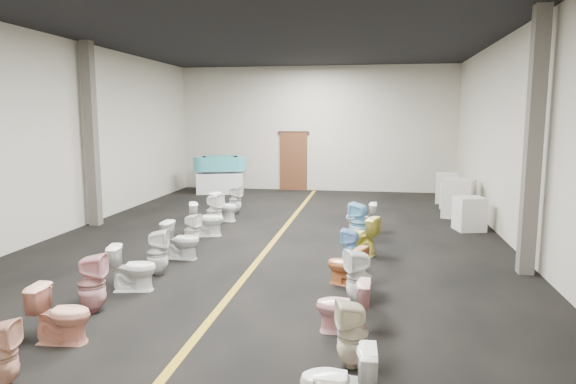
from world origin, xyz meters
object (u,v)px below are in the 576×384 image
toilet_left_5 (157,253)px  toilet_right_5 (346,265)px  toilet_left_3 (92,283)px  toilet_right_6 (351,249)px  toilet_left_10 (225,207)px  appliance_crate_a (469,214)px  toilet_right_3 (343,306)px  toilet_left_4 (133,268)px  display_table (220,183)px  toilet_left_1 (1,355)px  appliance_crate_b (459,198)px  toilet_right_8 (359,223)px  toilet_left_6 (181,240)px  toilet_left_11 (235,200)px  toilet_left_9 (214,211)px  appliance_crate_d (447,188)px  toilet_right_1 (338,383)px  toilet_right_9 (361,218)px  appliance_crate_c (453,198)px  toilet_right_4 (359,277)px  toilet_left_7 (192,230)px  toilet_right_2 (352,335)px  toilet_right_7 (359,235)px  bathtub (220,163)px  toilet_left_2 (61,314)px

toilet_left_5 → toilet_right_5: bearing=-101.3°
toilet_left_3 → toilet_right_6: (3.44, 2.69, -0.06)m
toilet_left_3 → toilet_left_10: toilet_left_3 is taller
appliance_crate_a → toilet_right_3: (-2.63, -6.40, -0.06)m
toilet_left_4 → toilet_left_3: bearing=158.9°
toilet_left_5 → display_table: bearing=-1.0°
toilet_left_1 → toilet_right_6: (3.25, 4.69, 0.01)m
appliance_crate_b → toilet_left_10: appliance_crate_b is taller
toilet_right_6 → toilet_left_3: bearing=-40.1°
appliance_crate_a → toilet_right_8: 3.03m
toilet_right_5 → display_table: bearing=-129.6°
toilet_left_6 → toilet_right_8: size_ratio=0.84×
toilet_left_6 → toilet_left_10: size_ratio=0.98×
toilet_left_11 → toilet_left_6: bearing=-167.3°
toilet_left_9 → toilet_left_10: (-0.01, 0.92, -0.06)m
appliance_crate_a → toilet_left_11: size_ratio=1.03×
toilet_left_6 → appliance_crate_d: bearing=-35.9°
toilet_right_1 → toilet_right_5: size_ratio=1.05×
toilet_left_3 → toilet_right_5: (3.41, 1.75, -0.09)m
toilet_right_9 → toilet_right_8: bearing=-0.6°
appliance_crate_c → toilet_left_9: bearing=-150.4°
toilet_left_11 → toilet_right_4: bearing=-140.8°
toilet_left_11 → toilet_right_5: (3.40, -5.68, -0.06)m
toilet_left_7 → toilet_left_11: bearing=13.3°
display_table → toilet_right_6: 9.79m
appliance_crate_b → toilet_left_7: 7.33m
toilet_right_4 → toilet_right_8: toilet_right_8 is taller
toilet_left_9 → appliance_crate_b: bearing=-52.7°
appliance_crate_c → toilet_right_2: same height
toilet_right_7 → toilet_left_5: bearing=-40.3°
toilet_right_6 → toilet_left_10: bearing=-125.4°
bathtub → toilet_left_3: 11.23m
toilet_left_6 → toilet_right_7: size_ratio=0.93×
appliance_crate_c → toilet_left_2: size_ratio=1.05×
display_table → toilet_right_6: same height
toilet_left_1 → toilet_right_3: bearing=-71.5°
appliance_crate_a → toilet_left_9: size_ratio=0.95×
display_table → appliance_crate_c: (7.64, -2.15, 0.02)m
display_table → appliance_crate_a: (7.64, -4.81, 0.04)m
appliance_crate_d → appliance_crate_c: bearing=-90.0°
toilet_left_3 → toilet_left_5: toilet_left_3 is taller
toilet_left_7 → toilet_left_10: size_ratio=0.94×
appliance_crate_a → toilet_right_4: (-2.46, -5.38, 0.00)m
appliance_crate_c → toilet_right_9: 4.24m
toilet_left_2 → toilet_left_7: size_ratio=1.03×
toilet_left_2 → toilet_right_1: size_ratio=1.03×
toilet_left_4 → toilet_right_8: size_ratio=0.84×
toilet_left_3 → toilet_right_3: 3.47m
toilet_left_4 → display_table: bearing=-3.2°
toilet_left_4 → toilet_left_11: 6.48m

